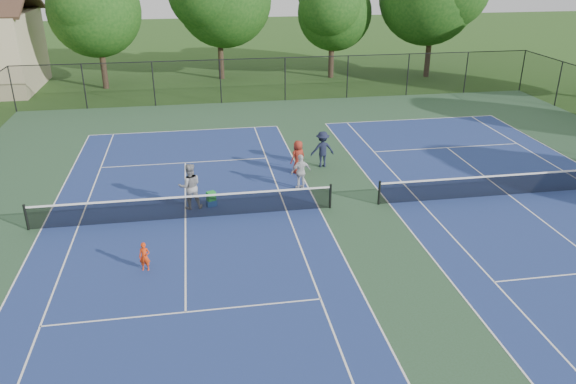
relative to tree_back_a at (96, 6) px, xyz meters
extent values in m
plane|color=#234716|center=(13.00, -24.00, -6.04)|extent=(140.00, 140.00, 0.00)
cube|color=#294929|center=(13.00, -24.00, -6.03)|extent=(36.00, 36.00, 0.01)
cube|color=navy|center=(6.00, -24.00, -6.03)|extent=(10.97, 23.77, 0.00)
cube|color=white|center=(6.00, -12.11, -6.02)|extent=(10.97, 0.06, 0.00)
cube|color=white|center=(0.52, -24.00, -6.02)|extent=(0.06, 23.77, 0.00)
cube|color=white|center=(11.48, -24.00, -6.02)|extent=(0.06, 23.77, 0.00)
cube|color=white|center=(1.88, -24.00, -6.02)|extent=(0.06, 23.77, 0.00)
cube|color=white|center=(10.12, -24.00, -6.02)|extent=(0.06, 23.77, 0.00)
cube|color=white|center=(6.00, -17.60, -6.02)|extent=(8.23, 0.06, 0.00)
cube|color=white|center=(6.00, -30.40, -6.02)|extent=(8.23, 0.06, 0.00)
cube|color=white|center=(6.00, -24.00, -6.02)|extent=(0.06, 12.80, 0.00)
cylinder|color=black|center=(0.05, -24.00, -5.50)|extent=(0.10, 0.10, 1.07)
cylinder|color=black|center=(11.95, -24.00, -5.50)|extent=(0.10, 0.10, 1.07)
cube|color=black|center=(6.00, -24.00, -5.57)|extent=(11.90, 0.01, 0.90)
cube|color=white|center=(6.00, -24.00, -5.09)|extent=(11.90, 0.04, 0.07)
cube|color=navy|center=(20.00, -24.00, -6.03)|extent=(10.97, 23.77, 0.00)
cube|color=white|center=(20.00, -12.11, -6.02)|extent=(10.97, 0.06, 0.00)
cube|color=white|center=(14.52, -24.00, -6.02)|extent=(0.06, 23.77, 0.00)
cube|color=white|center=(15.88, -24.00, -6.02)|extent=(0.06, 23.77, 0.00)
cube|color=white|center=(20.00, -17.60, -6.02)|extent=(8.23, 0.06, 0.00)
cube|color=white|center=(20.00, -24.00, -6.02)|extent=(0.06, 12.80, 0.00)
cylinder|color=black|center=(14.05, -24.00, -5.50)|extent=(0.10, 0.10, 1.07)
cube|color=black|center=(20.00, -24.00, -5.57)|extent=(11.90, 0.01, 0.90)
cube|color=white|center=(20.00, -24.00, -5.09)|extent=(11.90, 0.04, 0.07)
cylinder|color=black|center=(-5.00, -6.00, -4.54)|extent=(0.08, 0.08, 3.00)
cylinder|color=black|center=(-0.50, -6.00, -4.54)|extent=(0.08, 0.08, 3.00)
cylinder|color=black|center=(4.00, -6.00, -4.54)|extent=(0.08, 0.08, 3.00)
cylinder|color=black|center=(8.50, -6.00, -4.54)|extent=(0.08, 0.08, 3.00)
cylinder|color=black|center=(13.00, -6.00, -4.54)|extent=(0.08, 0.08, 3.00)
cylinder|color=black|center=(17.50, -6.00, -4.54)|extent=(0.08, 0.08, 3.00)
cylinder|color=black|center=(22.00, -6.00, -4.54)|extent=(0.08, 0.08, 3.00)
cylinder|color=black|center=(26.50, -6.00, -4.54)|extent=(0.08, 0.08, 3.00)
cylinder|color=black|center=(31.00, -6.00, -4.54)|extent=(0.08, 0.08, 3.00)
cylinder|color=black|center=(31.00, -10.50, -4.54)|extent=(0.08, 0.08, 3.00)
cube|color=black|center=(13.00, -6.00, -4.54)|extent=(36.00, 0.01, 3.00)
cube|color=black|center=(13.00, -6.00, -3.04)|extent=(36.00, 0.05, 0.05)
cylinder|color=#2D2116|center=(0.00, 0.00, -4.15)|extent=(0.44, 0.44, 3.78)
sphere|color=#133E11|center=(0.00, 0.00, -0.39)|extent=(6.80, 6.80, 6.80)
sphere|color=#133E11|center=(0.00, 0.00, 0.28)|extent=(5.58, 5.58, 5.58)
cylinder|color=#2D2116|center=(9.00, 2.00, -3.97)|extent=(0.44, 0.44, 4.14)
cylinder|color=#2D2116|center=(18.00, 1.00, -4.33)|extent=(0.44, 0.44, 3.42)
sphere|color=#133E11|center=(18.00, 1.00, -0.97)|extent=(6.00, 6.00, 6.00)
sphere|color=#133E11|center=(18.00, 1.00, -0.27)|extent=(4.92, 4.92, 4.92)
cylinder|color=#2D2116|center=(26.00, 0.00, -3.88)|extent=(0.44, 0.44, 4.32)
imported|color=red|center=(4.69, -27.74, -5.53)|extent=(0.41, 0.31, 1.02)
imported|color=gray|center=(6.25, -23.02, -5.06)|extent=(1.02, 0.83, 1.95)
imported|color=silver|center=(11.12, -21.80, -5.22)|extent=(1.02, 0.62, 1.63)
imported|color=#161B31|center=(12.69, -19.21, -5.14)|extent=(1.19, 0.73, 1.80)
imported|color=maroon|center=(11.36, -19.86, -5.23)|extent=(0.94, 0.82, 1.61)
cube|color=navy|center=(7.09, -22.99, -5.90)|extent=(0.48, 0.39, 0.27)
cube|color=green|center=(7.09, -22.99, -5.58)|extent=(0.42, 0.38, 0.38)
camera|label=1|loc=(6.71, -44.56, 3.93)|focal=35.00mm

